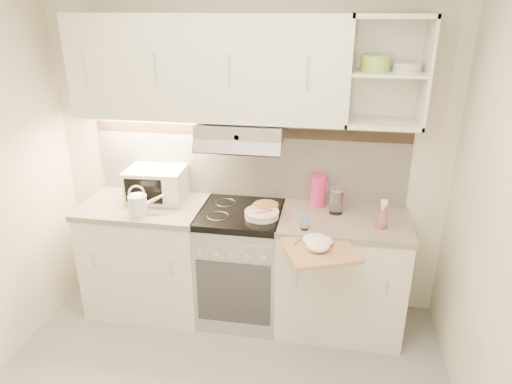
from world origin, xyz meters
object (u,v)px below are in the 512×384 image
electric_range (241,264)px  microwave (156,184)px  spray_bottle (382,216)px  cutting_board (320,250)px  glass_jar (336,200)px  pink_pitcher (318,191)px  plate_stack (262,214)px  watering_can (139,204)px

electric_range → microwave: (-0.68, 0.12, 0.57)m
spray_bottle → cutting_board: bearing=-133.8°
glass_jar → cutting_board: size_ratio=0.46×
pink_pitcher → glass_jar: pink_pitcher is taller
microwave → glass_jar: microwave is taller
electric_range → glass_jar: 0.88m
pink_pitcher → spray_bottle: bearing=-34.5°
plate_stack → cutting_board: (0.43, -0.36, -0.05)m
pink_pitcher → cutting_board: pink_pitcher is taller
microwave → cutting_board: size_ratio=1.05×
microwave → plate_stack: 0.88m
watering_can → cutting_board: bearing=-32.7°
pink_pitcher → spray_bottle: pink_pitcher is taller
electric_range → spray_bottle: size_ratio=4.14×
plate_stack → microwave: bearing=167.2°
plate_stack → spray_bottle: (0.82, -0.02, 0.06)m
plate_stack → cutting_board: 0.56m
watering_can → glass_jar: bearing=-10.9°
electric_range → cutting_board: 0.85m
electric_range → pink_pitcher: size_ratio=3.85×
plate_stack → cutting_board: bearing=-40.1°
electric_range → microwave: size_ratio=2.01×
microwave → plate_stack: microwave is taller
watering_can → plate_stack: bearing=-15.0°
spray_bottle → electric_range: bearing=179.9°
watering_can → plate_stack: watering_can is taller
microwave → watering_can: (-0.03, -0.29, -0.04)m
microwave → pink_pitcher: (1.24, 0.08, -0.00)m
plate_stack → pink_pitcher: size_ratio=1.05×
electric_range → cutting_board: (0.60, -0.44, 0.42)m
electric_range → plate_stack: size_ratio=3.68×
watering_can → plate_stack: (0.88, 0.09, -0.06)m
microwave → spray_bottle: microwave is taller
microwave → cutting_board: 1.40m
electric_range → microwave: microwave is taller
plate_stack → cutting_board: size_ratio=0.58×
spray_bottle → cutting_board: size_ratio=0.51×
microwave → pink_pitcher: microwave is taller
electric_range → microwave: 0.90m
electric_range → watering_can: (-0.71, -0.17, 0.53)m
plate_stack → pink_pitcher: 0.48m
glass_jar → watering_can: bearing=-169.8°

